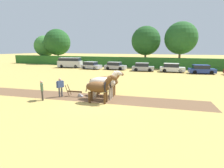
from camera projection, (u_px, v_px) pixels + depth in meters
The scene contains 20 objects.
ground_plane at pixel (101, 102), 13.72m from camera, with size 240.00×240.00×0.00m, color tan.
plowed_furrow_strip at pixel (63, 96), 15.69m from camera, with size 24.81×2.61×0.01m, color brown.
hedgerow at pixel (151, 63), 37.49m from camera, with size 77.22×1.25×2.28m, color #286023.
tree_far_left at pixel (45, 46), 52.14m from camera, with size 6.21×6.21×7.96m.
tree_left at pixel (57, 42), 49.27m from camera, with size 7.27×7.27×9.53m.
tree_center_left at pixel (146, 41), 39.97m from camera, with size 6.57×6.57×9.19m.
tree_center at pixel (181, 38), 37.45m from camera, with size 6.87×6.87×9.79m.
draft_horse_lead_left at pixel (99, 87), 13.45m from camera, with size 2.61×1.11×2.29m.
draft_horse_lead_right at pixel (104, 82), 14.49m from camera, with size 2.98×1.22×2.50m.
draft_horse_trail_left at pixel (107, 81), 15.57m from camera, with size 2.90×1.21×2.30m.
plow at pixel (76, 93), 15.31m from camera, with size 1.63×0.51×1.13m.
farmer_at_plow at pixel (60, 86), 15.15m from camera, with size 0.43×0.57×1.66m.
farmer_beside_team at pixel (112, 82), 17.07m from camera, with size 0.43×0.55×1.60m.
farmer_onlooker_left at pixel (42, 89), 14.14m from camera, with size 0.49×0.50×1.63m.
parked_van at pixel (70, 63), 38.45m from camera, with size 5.44×2.95×2.18m.
parked_car_left at pixel (91, 65), 35.99m from camera, with size 4.41×2.34×1.51m.
parked_car_center_left at pixel (115, 66), 34.95m from camera, with size 4.32×1.88×1.52m.
parked_car_center at pixel (143, 67), 32.68m from camera, with size 4.23×2.34×1.54m.
parked_car_center_right at pixel (172, 68), 31.18m from camera, with size 4.34×1.99×1.58m.
parked_car_right at pixel (202, 69), 29.27m from camera, with size 4.31×2.35×1.49m.
Camera 1 is at (5.50, -11.98, 4.16)m, focal length 28.00 mm.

